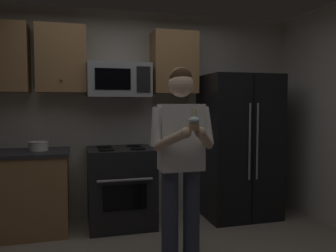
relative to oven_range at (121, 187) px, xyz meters
The scene contains 9 objects.
wall_back 0.94m from the oven_range, 69.02° to the left, with size 4.40×0.10×2.60m, color beige.
oven_range is the anchor object (origin of this frame).
microwave 1.26m from the oven_range, 89.98° to the left, with size 0.74×0.41×0.40m.
refrigerator 1.56m from the oven_range, ahead, with size 0.90×0.75×1.80m.
cabinet_row_upper 1.60m from the oven_range, 163.43° to the left, with size 2.78×0.36×0.76m.
counter_left 1.30m from the oven_range, behind, with size 1.44×0.66×0.92m.
bowl_large_white 1.05m from the oven_range, behind, with size 0.22×0.22×0.10m.
person 1.32m from the oven_range, 71.38° to the right, with size 0.60×0.48×1.76m.
cupcake 1.73m from the oven_range, 75.33° to the right, with size 0.09×0.09×0.17m.
Camera 1 is at (-0.65, -2.61, 1.45)m, focal length 36.44 mm.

